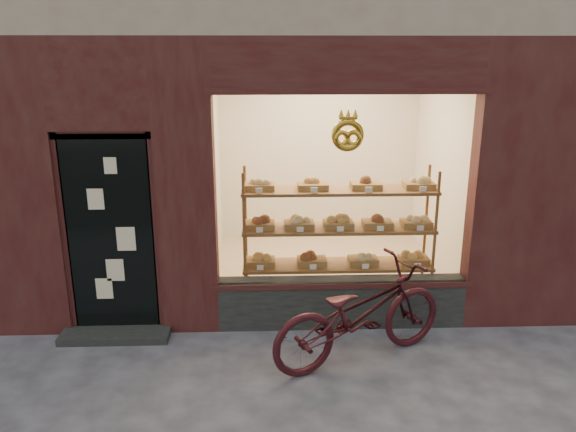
{
  "coord_description": "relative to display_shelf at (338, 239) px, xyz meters",
  "views": [
    {
      "loc": [
        -0.35,
        -3.56,
        2.97
      ],
      "look_at": [
        -0.15,
        2.0,
        1.32
      ],
      "focal_mm": 35.0,
      "sensor_mm": 36.0,
      "label": 1
    }
  ],
  "objects": [
    {
      "name": "bicycle",
      "position": [
        0.08,
        -1.16,
        -0.37
      ],
      "size": [
        2.01,
        1.4,
        1.0
      ],
      "primitive_type": "imported",
      "rotation": [
        0.0,
        0.0,
        2.0
      ],
      "color": "#360F15",
      "rests_on": "ground"
    },
    {
      "name": "display_shelf",
      "position": [
        0.0,
        0.0,
        0.0
      ],
      "size": [
        2.2,
        0.45,
        1.7
      ],
      "color": "brown",
      "rests_on": "ground"
    }
  ]
}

